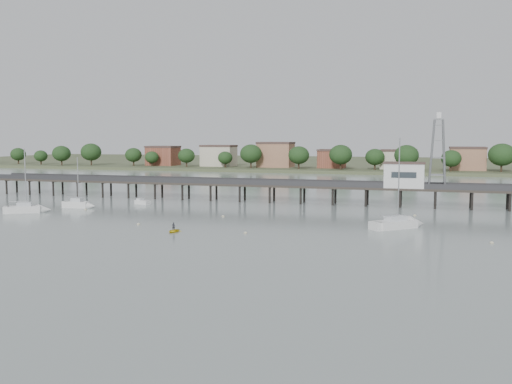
# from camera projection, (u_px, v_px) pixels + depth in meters

# --- Properties ---
(ground_plane) EXTENTS (500.00, 500.00, 0.00)m
(ground_plane) POSITION_uv_depth(u_px,v_px,m) (170.00, 257.00, 68.86)
(ground_plane) COLOR gray
(ground_plane) RESTS_ON ground
(pier) EXTENTS (150.00, 5.00, 5.50)m
(pier) POSITION_uv_depth(u_px,v_px,m) (287.00, 186.00, 125.69)
(pier) COLOR #2D2823
(pier) RESTS_ON ground
(pier_building) EXTENTS (8.40, 5.40, 5.30)m
(pier_building) POSITION_uv_depth(u_px,v_px,m) (404.00, 175.00, 118.25)
(pier_building) COLOR silver
(pier_building) RESTS_ON ground
(lattice_tower) EXTENTS (3.20, 3.20, 15.50)m
(lattice_tower) POSITION_uv_depth(u_px,v_px,m) (438.00, 154.00, 115.96)
(lattice_tower) COLOR slate
(lattice_tower) RESTS_ON ground
(sailboat_c) EXTENTS (8.67, 8.24, 15.21)m
(sailboat_c) POSITION_uv_depth(u_px,v_px,m) (403.00, 224.00, 91.18)
(sailboat_c) COLOR white
(sailboat_c) RESTS_ON ground
(sailboat_a) EXTENTS (7.84, 6.00, 12.92)m
(sailboat_a) POSITION_uv_depth(u_px,v_px,m) (31.00, 209.00, 109.64)
(sailboat_a) COLOR white
(sailboat_a) RESTS_ON ground
(sailboat_b) EXTENTS (6.56, 2.28, 10.85)m
(sailboat_b) POSITION_uv_depth(u_px,v_px,m) (81.00, 205.00, 116.73)
(sailboat_b) COLOR white
(sailboat_b) RESTS_ON ground
(white_tender) EXTENTS (3.92, 2.61, 1.41)m
(white_tender) POSITION_uv_depth(u_px,v_px,m) (142.00, 202.00, 123.18)
(white_tender) COLOR white
(white_tender) RESTS_ON ground
(yellow_dinghy) EXTENTS (1.94, 0.60, 2.69)m
(yellow_dinghy) POSITION_uv_depth(u_px,v_px,m) (174.00, 232.00, 87.17)
(yellow_dinghy) COLOR yellow
(yellow_dinghy) RESTS_ON ground
(dinghy_occupant) EXTENTS (0.83, 1.32, 0.30)m
(dinghy_occupant) POSITION_uv_depth(u_px,v_px,m) (174.00, 232.00, 87.17)
(dinghy_occupant) COLOR black
(dinghy_occupant) RESTS_ON ground
(mooring_buoys) EXTENTS (74.42, 27.79, 0.39)m
(mooring_buoys) POSITION_uv_depth(u_px,v_px,m) (256.00, 222.00, 96.73)
(mooring_buoys) COLOR beige
(mooring_buoys) RESTS_ON ground
(far_shore) EXTENTS (500.00, 170.00, 10.40)m
(far_shore) POSITION_uv_depth(u_px,v_px,m) (369.00, 163.00, 297.03)
(far_shore) COLOR #475133
(far_shore) RESTS_ON ground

